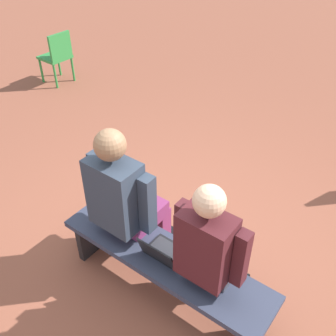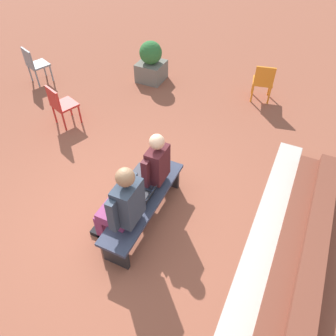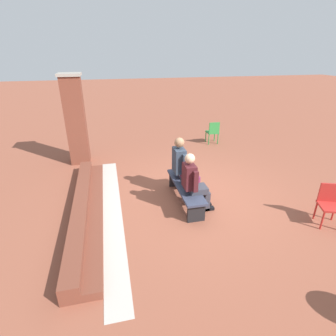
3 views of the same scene
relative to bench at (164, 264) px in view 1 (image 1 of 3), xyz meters
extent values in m
plane|color=brown|center=(0.16, -0.27, -0.35)|extent=(60.00, 60.00, 0.00)
cube|color=#33384C|center=(0.00, 0.00, 0.07)|extent=(1.80, 0.44, 0.05)
cube|color=black|center=(-0.80, 0.00, -0.15)|extent=(0.06, 0.37, 0.40)
cube|color=black|center=(0.80, 0.00, -0.15)|extent=(0.06, 0.37, 0.40)
cube|color=#383842|center=(-0.37, -0.17, 0.15)|extent=(0.32, 0.38, 0.13)
cube|color=#383842|center=(-0.46, -0.36, -0.13)|extent=(0.11, 0.11, 0.45)
cube|color=black|center=(-0.46, -0.42, -0.32)|extent=(0.11, 0.23, 0.07)
cube|color=#383842|center=(-0.29, -0.36, -0.13)|extent=(0.11, 0.11, 0.45)
cube|color=black|center=(-0.29, -0.42, -0.32)|extent=(0.11, 0.23, 0.07)
cube|color=#47191E|center=(-0.37, 0.04, 0.49)|extent=(0.36, 0.23, 0.53)
cube|color=#195133|center=(-0.37, -0.08, 0.45)|extent=(0.05, 0.01, 0.32)
cube|color=#47191E|center=(-0.60, -0.03, 0.47)|extent=(0.09, 0.10, 0.45)
cube|color=#47191E|center=(-0.14, -0.03, 0.47)|extent=(0.09, 0.10, 0.45)
sphere|color=#DBAD89|center=(-0.37, 0.04, 0.89)|extent=(0.21, 0.21, 0.21)
cube|color=#7F2D5B|center=(0.43, -0.19, 0.16)|extent=(0.36, 0.42, 0.15)
cube|color=#7F2D5B|center=(0.34, -0.40, -0.13)|extent=(0.12, 0.13, 0.45)
cube|color=black|center=(0.34, -0.46, -0.32)|extent=(0.12, 0.25, 0.07)
cube|color=#7F2D5B|center=(0.53, -0.40, -0.13)|extent=(0.12, 0.13, 0.45)
cube|color=black|center=(0.53, -0.46, -0.32)|extent=(0.12, 0.25, 0.07)
cube|color=#2D3847|center=(0.43, 0.04, 0.53)|extent=(0.40, 0.25, 0.59)
cube|color=#2D3847|center=(0.18, -0.03, 0.51)|extent=(0.09, 0.11, 0.50)
cube|color=#2D3847|center=(0.68, -0.03, 0.51)|extent=(0.09, 0.11, 0.50)
sphere|color=#8C6647|center=(0.43, 0.04, 0.97)|extent=(0.23, 0.23, 0.23)
cube|color=black|center=(0.00, -0.04, 0.11)|extent=(0.32, 0.22, 0.02)
cube|color=#2D2D33|center=(0.00, -0.05, 0.12)|extent=(0.29, 0.15, 0.00)
cube|color=black|center=(0.00, 0.10, 0.21)|extent=(0.32, 0.07, 0.19)
cube|color=#33519E|center=(0.00, 0.09, 0.21)|extent=(0.28, 0.06, 0.17)
cube|color=#2D893D|center=(3.93, -2.22, 0.07)|extent=(0.43, 0.43, 0.04)
cube|color=#2D893D|center=(3.74, -2.22, 0.29)|extent=(0.05, 0.40, 0.40)
cylinder|color=#2D893D|center=(4.10, -2.41, -0.15)|extent=(0.04, 0.04, 0.40)
cylinder|color=#2D893D|center=(4.11, -2.05, -0.15)|extent=(0.04, 0.04, 0.40)
cylinder|color=#2D893D|center=(3.74, -2.40, -0.15)|extent=(0.04, 0.04, 0.40)
cylinder|color=#2D893D|center=(3.76, -2.04, -0.15)|extent=(0.04, 0.04, 0.40)
camera|label=1|loc=(-1.23, 1.58, 2.46)|focal=42.00mm
camera|label=2|loc=(2.56, 1.58, 3.63)|focal=35.00mm
camera|label=3|loc=(-5.08, 1.58, 2.89)|focal=28.00mm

